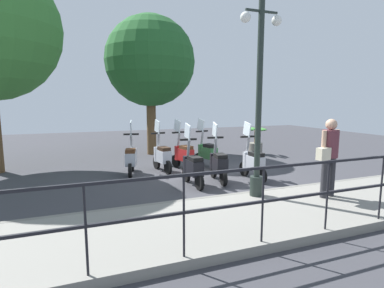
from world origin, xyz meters
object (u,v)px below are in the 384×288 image
(lamp_post_near, at_px, (259,110))
(scooter_far_3, at_px, (131,158))
(scooter_near_1, at_px, (218,164))
(scooter_far_2, at_px, (162,156))
(tree_distant, at_px, (150,62))
(scooter_far_1, at_px, (183,154))
(pedestrian_with_bag, at_px, (329,152))
(scooter_near_2, at_px, (193,167))
(scooter_near_0, at_px, (253,162))
(potted_palm, at_px, (255,143))
(scooter_far_0, at_px, (207,152))

(lamp_post_near, height_order, scooter_far_3, lamp_post_near)
(scooter_near_1, relative_size, scooter_far_2, 1.00)
(tree_distant, distance_m, scooter_far_1, 4.35)
(scooter_far_2, relative_size, scooter_far_3, 1.00)
(pedestrian_with_bag, height_order, scooter_near_2, pedestrian_with_bag)
(pedestrian_with_bag, height_order, scooter_far_1, pedestrian_with_bag)
(scooter_far_1, bearing_deg, scooter_near_2, 153.48)
(scooter_near_0, height_order, scooter_near_2, same)
(potted_palm, relative_size, scooter_near_1, 0.69)
(scooter_far_1, distance_m, scooter_far_3, 1.60)
(scooter_far_1, relative_size, scooter_far_3, 1.00)
(lamp_post_near, height_order, pedestrian_with_bag, lamp_post_near)
(scooter_far_3, bearing_deg, scooter_far_1, -75.51)
(potted_palm, distance_m, scooter_near_1, 4.49)
(tree_distant, xyz_separation_m, scooter_far_2, (-3.05, 0.41, -3.09))
(pedestrian_with_bag, relative_size, scooter_near_0, 1.03)
(pedestrian_with_bag, bearing_deg, scooter_far_0, 3.26)
(lamp_post_near, bearing_deg, pedestrian_with_bag, -114.68)
(potted_palm, bearing_deg, scooter_near_2, 130.10)
(lamp_post_near, distance_m, tree_distant, 6.66)
(potted_palm, xyz_separation_m, scooter_far_3, (-1.58, 5.15, 0.04))
(pedestrian_with_bag, xyz_separation_m, scooter_far_1, (3.95, 1.71, -0.60))
(pedestrian_with_bag, xyz_separation_m, scooter_far_2, (3.95, 2.39, -0.60))
(scooter_far_3, bearing_deg, scooter_near_1, -115.01)
(pedestrian_with_bag, height_order, scooter_far_3, pedestrian_with_bag)
(tree_distant, height_order, scooter_far_0, tree_distant)
(lamp_post_near, height_order, scooter_far_2, lamp_post_near)
(scooter_far_2, bearing_deg, lamp_post_near, -170.49)
(scooter_near_1, xyz_separation_m, scooter_near_2, (-0.12, 0.76, 0.00))
(scooter_far_1, height_order, scooter_far_3, same)
(scooter_far_2, bearing_deg, tree_distant, -16.18)
(potted_palm, distance_m, scooter_near_0, 3.98)
(scooter_near_1, relative_size, scooter_near_2, 1.00)
(scooter_far_0, distance_m, scooter_far_3, 2.40)
(scooter_far_2, bearing_deg, scooter_near_1, -155.19)
(scooter_near_2, relative_size, scooter_far_3, 1.00)
(potted_palm, xyz_separation_m, scooter_far_0, (-1.51, 2.75, 0.04))
(pedestrian_with_bag, xyz_separation_m, scooter_near_1, (2.33, 1.32, -0.60))
(pedestrian_with_bag, bearing_deg, tree_distant, 6.32)
(pedestrian_with_bag, bearing_deg, scooter_far_2, 21.68)
(pedestrian_with_bag, bearing_deg, scooter_near_1, 20.07)
(scooter_near_1, bearing_deg, scooter_near_2, 106.33)
(pedestrian_with_bag, relative_size, scooter_far_1, 1.03)
(lamp_post_near, height_order, potted_palm, lamp_post_near)
(tree_distant, relative_size, potted_palm, 5.01)
(pedestrian_with_bag, distance_m, tree_distant, 7.69)
(tree_distant, bearing_deg, scooter_near_1, -171.97)
(scooter_near_2, bearing_deg, potted_palm, -51.93)
(scooter_far_2, height_order, scooter_far_3, same)
(lamp_post_near, distance_m, scooter_near_0, 2.35)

